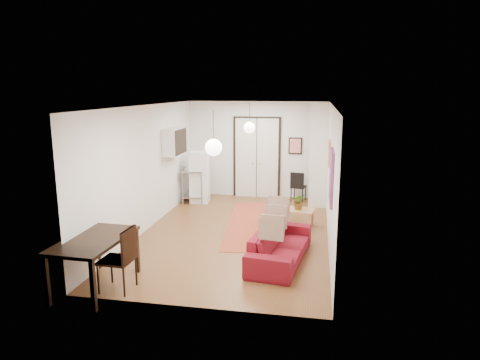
% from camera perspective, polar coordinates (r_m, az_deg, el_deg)
% --- Properties ---
extents(floor, '(7.00, 7.00, 0.00)m').
position_cam_1_polar(floor, '(9.96, -0.62, -7.04)').
color(floor, brown).
rests_on(floor, ground).
extents(ceiling, '(4.20, 7.00, 0.02)m').
position_cam_1_polar(ceiling, '(9.42, -0.66, 9.89)').
color(ceiling, white).
rests_on(ceiling, wall_back).
extents(wall_back, '(4.20, 0.02, 2.90)m').
position_cam_1_polar(wall_back, '(12.99, 2.28, 4.05)').
color(wall_back, silver).
rests_on(wall_back, floor).
extents(wall_front, '(4.20, 0.02, 2.90)m').
position_cam_1_polar(wall_front, '(6.27, -6.71, -4.75)').
color(wall_front, silver).
rests_on(wall_front, floor).
extents(wall_left, '(0.02, 7.00, 2.90)m').
position_cam_1_polar(wall_left, '(10.18, -12.33, 1.56)').
color(wall_left, silver).
rests_on(wall_left, floor).
extents(wall_right, '(0.02, 7.00, 2.90)m').
position_cam_1_polar(wall_right, '(9.42, 12.01, 0.73)').
color(wall_right, silver).
rests_on(wall_right, floor).
extents(double_doors, '(1.44, 0.06, 2.50)m').
position_cam_1_polar(double_doors, '(12.98, 2.25, 2.93)').
color(double_doors, silver).
rests_on(double_doors, wall_back).
extents(stub_partition, '(0.50, 0.10, 2.90)m').
position_cam_1_polar(stub_partition, '(11.93, 10.49, 3.14)').
color(stub_partition, silver).
rests_on(stub_partition, floor).
extents(wall_cabinet, '(0.35, 1.00, 0.70)m').
position_cam_1_polar(wall_cabinet, '(11.44, -8.73, 5.11)').
color(wall_cabinet, white).
rests_on(wall_cabinet, wall_left).
extents(painting_popart, '(0.05, 1.00, 1.00)m').
position_cam_1_polar(painting_popart, '(8.15, 12.12, 0.43)').
color(painting_popart, red).
rests_on(painting_popart, wall_right).
extents(painting_abstract, '(0.05, 0.50, 0.60)m').
position_cam_1_polar(painting_abstract, '(10.15, 11.83, 3.55)').
color(painting_abstract, beige).
rests_on(painting_abstract, wall_right).
extents(poster_back, '(0.40, 0.03, 0.50)m').
position_cam_1_polar(poster_back, '(12.83, 7.38, 4.54)').
color(poster_back, red).
rests_on(poster_back, wall_back).
extents(print_left, '(0.03, 0.44, 0.54)m').
position_cam_1_polar(print_left, '(11.95, -8.65, 5.64)').
color(print_left, '#A46344').
rests_on(print_left, wall_left).
extents(pendant_back, '(0.30, 0.30, 0.80)m').
position_cam_1_polar(pendant_back, '(11.42, 1.26, 7.00)').
color(pendant_back, white).
rests_on(pendant_back, ceiling).
extents(pendant_front, '(0.30, 0.30, 0.80)m').
position_cam_1_polar(pendant_front, '(7.52, -3.54, 4.36)').
color(pendant_front, white).
rests_on(pendant_front, ceiling).
extents(kilim_rug, '(1.84, 4.02, 0.01)m').
position_cam_1_polar(kilim_rug, '(10.60, 2.44, -5.83)').
color(kilim_rug, '#AD472B').
rests_on(kilim_rug, floor).
extents(sofa, '(2.28, 1.15, 0.64)m').
position_cam_1_polar(sofa, '(8.35, 5.40, -8.61)').
color(sofa, maroon).
rests_on(sofa, floor).
extents(coffee_table, '(0.99, 0.66, 0.41)m').
position_cam_1_polar(coffee_table, '(10.46, 7.28, -4.16)').
color(coffee_table, tan).
rests_on(coffee_table, floor).
extents(potted_plant, '(0.41, 0.37, 0.40)m').
position_cam_1_polar(potted_plant, '(10.39, 7.87, -2.83)').
color(potted_plant, '#285A2A').
rests_on(potted_plant, coffee_table).
extents(kitchen_counter, '(0.77, 1.32, 0.96)m').
position_cam_1_polar(kitchen_counter, '(12.80, -5.98, 0.16)').
color(kitchen_counter, '#A7A9AB').
rests_on(kitchen_counter, floor).
extents(bowl, '(0.25, 0.25, 0.06)m').
position_cam_1_polar(bowl, '(12.45, -6.40, 1.50)').
color(bowl, silver).
rests_on(bowl, kitchen_counter).
extents(soap_bottle, '(0.10, 0.10, 0.20)m').
position_cam_1_polar(soap_bottle, '(12.96, -5.71, 2.25)').
color(soap_bottle, teal).
rests_on(soap_bottle, kitchen_counter).
extents(fridge, '(0.57, 0.57, 1.49)m').
position_cam_1_polar(fridge, '(12.47, -5.40, 0.38)').
color(fridge, white).
rests_on(fridge, floor).
extents(dining_table, '(0.95, 1.59, 0.86)m').
position_cam_1_polar(dining_table, '(7.47, -18.87, -8.08)').
color(dining_table, black).
rests_on(dining_table, floor).
extents(dining_chair_near, '(0.53, 0.74, 1.07)m').
position_cam_1_polar(dining_chair_near, '(7.44, -15.81, -9.16)').
color(dining_chair_near, '#361E11').
rests_on(dining_chair_near, floor).
extents(dining_chair_far, '(0.53, 0.74, 1.07)m').
position_cam_1_polar(dining_chair_far, '(7.44, -15.81, -9.16)').
color(dining_chair_far, '#361E11').
rests_on(dining_chair_far, floor).
extents(black_side_chair, '(0.48, 0.49, 0.89)m').
position_cam_1_polar(black_side_chair, '(12.78, 7.84, -0.45)').
color(black_side_chair, black).
rests_on(black_side_chair, floor).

